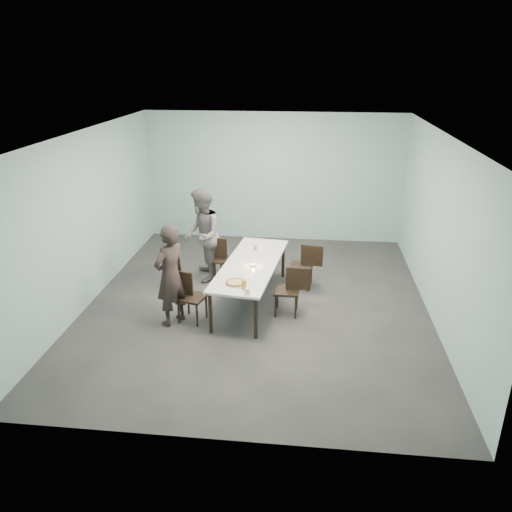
# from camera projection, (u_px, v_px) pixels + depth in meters

# --- Properties ---
(ground) EXTENTS (7.00, 7.00, 0.00)m
(ground) POSITION_uv_depth(u_px,v_px,m) (257.00, 303.00, 9.02)
(ground) COLOR #333335
(ground) RESTS_ON ground
(room_shell) EXTENTS (6.02, 7.02, 3.01)m
(room_shell) POSITION_uv_depth(u_px,v_px,m) (257.00, 194.00, 8.26)
(room_shell) COLOR #A1C6CA
(room_shell) RESTS_ON ground
(table) EXTENTS (1.19, 2.69, 0.75)m
(table) POSITION_uv_depth(u_px,v_px,m) (251.00, 266.00, 8.81)
(table) COLOR white
(table) RESTS_ON ground
(chair_near_left) EXTENTS (0.65, 0.51, 0.87)m
(chair_near_left) POSITION_uv_depth(u_px,v_px,m) (187.00, 293.00, 8.26)
(chair_near_left) COLOR black
(chair_near_left) RESTS_ON ground
(chair_far_left) EXTENTS (0.64, 0.49, 0.87)m
(chair_far_left) POSITION_uv_depth(u_px,v_px,m) (222.00, 256.00, 9.77)
(chair_far_left) COLOR black
(chair_far_left) RESTS_ON ground
(chair_near_right) EXTENTS (0.62, 0.43, 0.87)m
(chair_near_right) POSITION_uv_depth(u_px,v_px,m) (291.00, 287.00, 8.45)
(chair_near_right) COLOR black
(chair_near_right) RESTS_ON ground
(chair_far_right) EXTENTS (0.64, 0.48, 0.87)m
(chair_far_right) POSITION_uv_depth(u_px,v_px,m) (306.00, 263.00, 9.44)
(chair_far_right) COLOR black
(chair_far_right) RESTS_ON ground
(diner_near) EXTENTS (0.68, 0.75, 1.71)m
(diner_near) POSITION_uv_depth(u_px,v_px,m) (170.00, 276.00, 8.04)
(diner_near) COLOR black
(diner_near) RESTS_ON ground
(diner_far) EXTENTS (0.89, 1.03, 1.84)m
(diner_far) POSITION_uv_depth(u_px,v_px,m) (202.00, 235.00, 9.67)
(diner_far) COLOR slate
(diner_far) RESTS_ON ground
(pizza) EXTENTS (0.34, 0.34, 0.04)m
(pizza) POSITION_uv_depth(u_px,v_px,m) (235.00, 283.00, 7.99)
(pizza) COLOR white
(pizza) RESTS_ON table
(side_plate) EXTENTS (0.18, 0.18, 0.01)m
(side_plate) POSITION_uv_depth(u_px,v_px,m) (248.00, 277.00, 8.24)
(side_plate) COLOR white
(side_plate) RESTS_ON table
(beer_glass) EXTENTS (0.08, 0.08, 0.15)m
(beer_glass) POSITION_uv_depth(u_px,v_px,m) (244.00, 285.00, 7.79)
(beer_glass) COLOR #C47B2B
(beer_glass) RESTS_ON table
(water_tumbler) EXTENTS (0.08, 0.08, 0.09)m
(water_tumbler) POSITION_uv_depth(u_px,v_px,m) (248.00, 291.00, 7.64)
(water_tumbler) COLOR silver
(water_tumbler) RESTS_ON table
(tealight) EXTENTS (0.06, 0.06, 0.05)m
(tealight) POSITION_uv_depth(u_px,v_px,m) (253.00, 265.00, 8.65)
(tealight) COLOR silver
(tealight) RESTS_ON table
(amber_tumbler) EXTENTS (0.07, 0.07, 0.08)m
(amber_tumbler) POSITION_uv_depth(u_px,v_px,m) (255.00, 248.00, 9.40)
(amber_tumbler) COLOR #C47B2B
(amber_tumbler) RESTS_ON table
(menu) EXTENTS (0.32, 0.25, 0.01)m
(menu) POSITION_uv_depth(u_px,v_px,m) (256.00, 248.00, 9.49)
(menu) COLOR silver
(menu) RESTS_ON table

